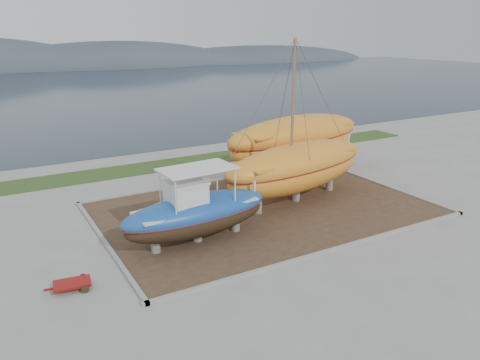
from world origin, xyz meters
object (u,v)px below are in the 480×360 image
white_dinghy (173,213)px  orange_bare_hull (296,145)px  orange_sailboat (299,123)px  red_trailer (72,286)px  blue_caique (197,205)px

white_dinghy → orange_bare_hull: (11.27, 4.58, 1.34)m
white_dinghy → orange_sailboat: orange_sailboat is taller
red_trailer → orange_bare_hull: bearing=34.3°
red_trailer → white_dinghy: bearing=41.9°
blue_caique → orange_sailboat: 8.31m
red_trailer → orange_sailboat: bearing=22.7°
blue_caique → red_trailer: size_ratio=3.59×
blue_caique → orange_sailboat: size_ratio=0.71×
orange_sailboat → white_dinghy: bearing=167.1°
orange_sailboat → orange_bare_hull: (3.52, 4.94, -2.72)m
white_dinghy → orange_bare_hull: size_ratio=0.35×
orange_bare_hull → orange_sailboat: bearing=-134.5°
orange_sailboat → orange_bare_hull: size_ratio=0.89×
orange_sailboat → orange_bare_hull: 6.65m
blue_caique → white_dinghy: (-0.25, 2.52, -1.20)m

